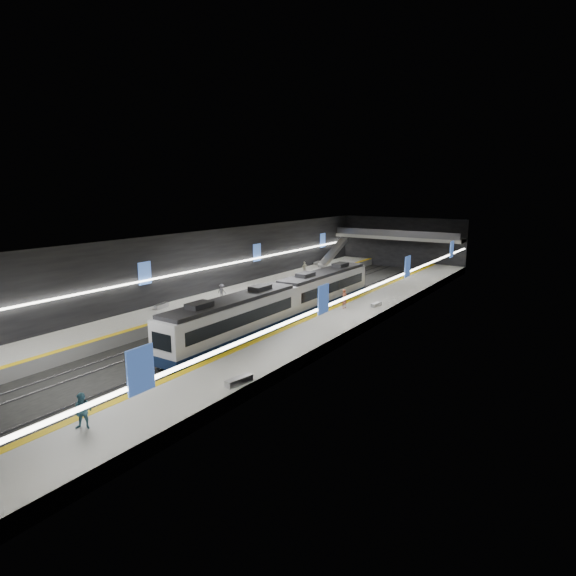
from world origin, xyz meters
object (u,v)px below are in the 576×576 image
Objects in this scene: passenger_left_a at (305,268)px; bench_right_near at (239,381)px; passenger_right_b at (83,411)px; passenger_right_a at (345,299)px; escalator at (333,252)px; bench_right_far at (376,305)px; bench_left_near at (161,306)px; passenger_left_b at (222,291)px; train at (284,301)px; bench_left_far at (317,263)px.

bench_right_near is at bearing 47.90° from passenger_left_a.
passenger_right_b reaches higher than bench_right_near.
passenger_right_b is (0.29, -28.68, -0.02)m from passenger_right_a.
escalator reaches higher than passenger_left_a.
bench_right_far is at bearing 75.23° from passenger_left_a.
passenger_right_a is (13.80, -23.26, -0.95)m from escalator.
bench_left_near is 1.15× the size of passenger_left_b.
bench_right_near is at bearing 37.45° from passenger_right_b.
passenger_right_b is at bearing -171.75° from passenger_right_a.
passenger_right_a reaches higher than bench_right_far.
passenger_right_b is at bearing 113.33° from passenger_left_b.
escalator reaches higher than train.
passenger_left_a is at bearing 125.09° from bench_right_near.
train is at bearing 66.22° from passenger_right_b.
train reaches higher than bench_right_far.
escalator is at bearing 26.85° from bench_left_far.
bench_left_near is at bearing 131.09° from passenger_right_a.
passenger_left_a is (-16.53, 34.45, 0.60)m from bench_right_near.
bench_right_far is at bearing -52.95° from bench_left_far.
passenger_right_b is at bearing -62.03° from bench_left_near.
bench_left_far reaches higher than bench_right_near.
passenger_left_a is 17.54m from passenger_left_b.
passenger_right_b reaches higher than bench_left_near.
passenger_right_a reaches higher than passenger_left_b.
passenger_right_b is 1.12× the size of passenger_left_a.
bench_right_near is 1.18× the size of bench_right_far.
passenger_left_b is at bearing 169.90° from train.
escalator is at bearing 76.50° from bench_left_near.
passenger_left_a reaches higher than passenger_left_b.
bench_right_far is at bearing 101.66° from bench_right_near.
passenger_right_b is (16.09, -50.67, 0.69)m from bench_left_far.
escalator is at bearing 109.52° from train.
passenger_right_b reaches higher than bench_right_far.
bench_right_far is at bearing 50.17° from train.
bench_left_near is at bearing -140.29° from bench_right_far.
passenger_left_b is at bearing 23.49° from passenger_left_a.
train is at bearing -70.48° from escalator.
bench_left_near is at bearing 18.19° from passenger_left_a.
bench_left_near is 1.11× the size of bench_right_far.
passenger_left_b is at bearing 84.02° from passenger_right_b.
train reaches higher than bench_right_near.
bench_left_far reaches higher than bench_left_near.
passenger_right_a is at bearing -59.33° from escalator.
bench_right_near is at bearing -71.50° from bench_left_far.
passenger_left_a is at bearing -93.02° from passenger_left_b.
train is 17.01× the size of bench_left_near.
passenger_right_a is at bearing -169.89° from passenger_left_b.
bench_left_far is at bearing 74.06° from passenger_right_b.
passenger_right_a is at bearing 52.47° from train.
passenger_left_a is (-13.33, 14.22, -0.12)m from passenger_right_a.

